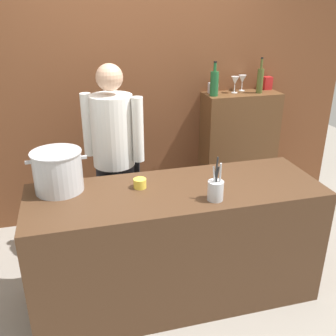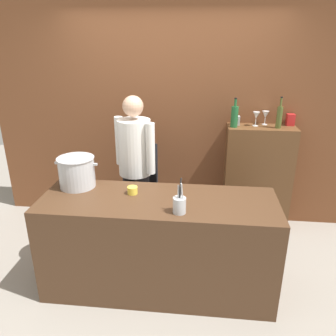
# 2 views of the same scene
# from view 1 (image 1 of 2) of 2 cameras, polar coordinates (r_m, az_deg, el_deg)

# --- Properties ---
(ground_plane) EXTENTS (8.00, 8.00, 0.00)m
(ground_plane) POSITION_cam_1_polar(r_m,az_deg,el_deg) (3.13, 1.16, -18.08)
(ground_plane) COLOR gray
(brick_back_panel) EXTENTS (4.40, 0.10, 3.00)m
(brick_back_panel) POSITION_cam_1_polar(r_m,az_deg,el_deg) (3.76, -4.71, 14.49)
(brick_back_panel) COLOR brown
(brick_back_panel) RESTS_ON ground_plane
(prep_counter) EXTENTS (2.04, 0.70, 0.90)m
(prep_counter) POSITION_cam_1_polar(r_m,az_deg,el_deg) (2.85, 1.24, -11.28)
(prep_counter) COLOR #472D1C
(prep_counter) RESTS_ON ground_plane
(bar_cabinet) EXTENTS (0.76, 0.32, 1.26)m
(bar_cabinet) POSITION_cam_1_polar(r_m,az_deg,el_deg) (4.09, 10.34, 2.28)
(bar_cabinet) COLOR brown
(bar_cabinet) RESTS_ON ground_plane
(chef) EXTENTS (0.46, 0.41, 1.66)m
(chef) POSITION_cam_1_polar(r_m,az_deg,el_deg) (3.18, -8.07, 2.69)
(chef) COLOR black
(chef) RESTS_ON ground_plane
(stockpot_large) EXTENTS (0.40, 0.34, 0.28)m
(stockpot_large) POSITION_cam_1_polar(r_m,az_deg,el_deg) (2.65, -16.10, -0.46)
(stockpot_large) COLOR #B7BABF
(stockpot_large) RESTS_ON prep_counter
(utensil_crock) EXTENTS (0.10, 0.10, 0.29)m
(utensil_crock) POSITION_cam_1_polar(r_m,az_deg,el_deg) (2.47, 7.10, -3.23)
(utensil_crock) COLOR #B7BABF
(utensil_crock) RESTS_ON prep_counter
(butter_jar) EXTENTS (0.09, 0.09, 0.07)m
(butter_jar) POSITION_cam_1_polar(r_m,az_deg,el_deg) (2.64, -4.21, -2.29)
(butter_jar) COLOR yellow
(butter_jar) RESTS_ON prep_counter
(wine_bottle_olive) EXTENTS (0.06, 0.06, 0.34)m
(wine_bottle_olive) POSITION_cam_1_polar(r_m,az_deg,el_deg) (3.93, 13.57, 12.64)
(wine_bottle_olive) COLOR #475123
(wine_bottle_olive) RESTS_ON bar_cabinet
(wine_bottle_green) EXTENTS (0.08, 0.08, 0.32)m
(wine_bottle_green) POSITION_cam_1_polar(r_m,az_deg,el_deg) (3.73, 6.92, 12.48)
(wine_bottle_green) COLOR #1E592D
(wine_bottle_green) RESTS_ON bar_cabinet
(wine_glass_short) EXTENTS (0.08, 0.08, 0.16)m
(wine_glass_short) POSITION_cam_1_polar(r_m,az_deg,el_deg) (3.89, 9.96, 12.63)
(wine_glass_short) COLOR silver
(wine_glass_short) RESTS_ON bar_cabinet
(wine_glass_tall) EXTENTS (0.08, 0.08, 0.16)m
(wine_glass_tall) POSITION_cam_1_polar(r_m,az_deg,el_deg) (4.00, 11.02, 12.81)
(wine_glass_tall) COLOR silver
(wine_glass_tall) RESTS_ON bar_cabinet
(spice_tin_silver) EXTENTS (0.08, 0.08, 0.10)m
(spice_tin_silver) POSITION_cam_1_polar(r_m,az_deg,el_deg) (3.84, 6.72, 11.73)
(spice_tin_silver) COLOR #B2B2B7
(spice_tin_silver) RESTS_ON bar_cabinet
(spice_tin_red) EXTENTS (0.08, 0.08, 0.13)m
(spice_tin_red) POSITION_cam_1_polar(r_m,az_deg,el_deg) (4.14, 14.53, 12.17)
(spice_tin_red) COLOR red
(spice_tin_red) RESTS_ON bar_cabinet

